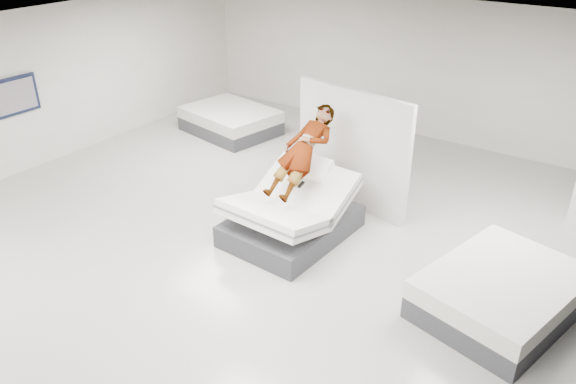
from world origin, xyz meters
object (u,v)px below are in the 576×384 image
object	(u,v)px
remote	(301,185)
flat_bed_right_far	(501,294)
divider_panel	(352,149)
flat_bed_left_far	(230,121)
wall_poster	(15,96)
person	(303,160)
hero_bed	(292,215)

from	to	relation	value
remote	flat_bed_right_far	distance (m)	3.32
remote	divider_panel	world-z (taller)	divider_panel
flat_bed_left_far	wall_poster	world-z (taller)	wall_poster
flat_bed_left_far	person	bearing A→B (deg)	-35.38
person	remote	xyz separation A→B (m)	(0.20, -0.36, -0.24)
hero_bed	flat_bed_right_far	xyz separation A→B (m)	(3.45, -0.01, -0.10)
divider_panel	wall_poster	distance (m)	6.73
divider_panel	flat_bed_left_far	size ratio (longest dim) A/B	1.01
divider_panel	wall_poster	world-z (taller)	divider_panel
flat_bed_right_far	flat_bed_left_far	bearing A→B (deg)	157.12
divider_panel	wall_poster	bearing A→B (deg)	-149.10
remote	divider_panel	xyz separation A→B (m)	(0.02, 1.60, 0.05)
remote	divider_panel	bearing A→B (deg)	92.20
person	divider_panel	size ratio (longest dim) A/B	0.76
remote	flat_bed_left_far	distance (m)	5.27
remote	wall_poster	distance (m)	6.30
remote	divider_panel	distance (m)	1.60
flat_bed_right_far	hero_bed	bearing A→B (deg)	179.86
flat_bed_right_far	person	bearing A→B (deg)	174.79
remote	hero_bed	bearing A→B (deg)	168.38
person	divider_panel	xyz separation A→B (m)	(0.22, 1.24, -0.19)
wall_poster	flat_bed_right_far	bearing A→B (deg)	5.63
flat_bed_right_far	wall_poster	bearing A→B (deg)	-174.37
remote	flat_bed_right_far	world-z (taller)	remote
divider_panel	flat_bed_left_far	world-z (taller)	divider_panel
person	flat_bed_left_far	size ratio (longest dim) A/B	0.77
divider_panel	remote	bearing A→B (deg)	-81.47
flat_bed_left_far	wall_poster	xyz separation A→B (m)	(-2.07, -4.05, 1.31)
flat_bed_left_far	hero_bed	bearing A→B (deg)	-38.31
hero_bed	remote	world-z (taller)	hero_bed
flat_bed_right_far	remote	bearing A→B (deg)	-179.16
person	divider_panel	bearing A→B (deg)	82.78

